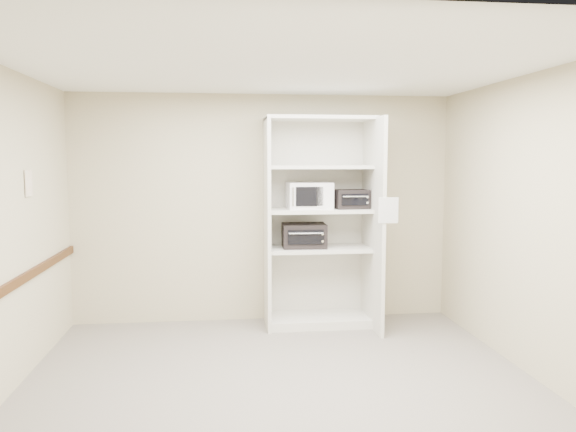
{
  "coord_description": "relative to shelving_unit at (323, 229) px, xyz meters",
  "views": [
    {
      "loc": [
        -0.48,
        -4.68,
        1.94
      ],
      "look_at": [
        0.23,
        1.41,
        1.32
      ],
      "focal_mm": 35.0,
      "sensor_mm": 36.0,
      "label": 1
    }
  ],
  "objects": [
    {
      "name": "toaster_oven_upper",
      "position": [
        0.32,
        -0.04,
        0.35
      ],
      "size": [
        0.4,
        0.31,
        0.22
      ],
      "primitive_type": "cube",
      "rotation": [
        0.0,
        0.0,
        0.08
      ],
      "color": "black",
      "rests_on": "shelving_unit"
    },
    {
      "name": "floor",
      "position": [
        -0.67,
        -1.7,
        -1.13
      ],
      "size": [
        4.5,
        4.0,
        0.01
      ],
      "primitive_type": "cube",
      "color": "#655E56",
      "rests_on": "ground"
    },
    {
      "name": "shelving_unit",
      "position": [
        0.0,
        0.0,
        0.0
      ],
      "size": [
        1.24,
        0.92,
        2.42
      ],
      "color": "silver",
      "rests_on": "floor"
    },
    {
      "name": "ceiling",
      "position": [
        -0.67,
        -1.7,
        1.57
      ],
      "size": [
        4.5,
        4.0,
        0.01
      ],
      "primitive_type": "cube",
      "color": "white"
    },
    {
      "name": "wall_right",
      "position": [
        1.58,
        -1.7,
        0.22
      ],
      "size": [
        0.02,
        4.0,
        2.7
      ],
      "primitive_type": "cube",
      "color": "#BBAF89",
      "rests_on": "ground"
    },
    {
      "name": "microwave",
      "position": [
        -0.15,
        0.03,
        0.39
      ],
      "size": [
        0.51,
        0.4,
        0.3
      ],
      "primitive_type": "cube",
      "rotation": [
        0.0,
        0.0,
        0.03
      ],
      "color": "white",
      "rests_on": "shelving_unit"
    },
    {
      "name": "toaster_oven_lower",
      "position": [
        -0.22,
        -0.0,
        -0.07
      ],
      "size": [
        0.51,
        0.39,
        0.28
      ],
      "primitive_type": "cube",
      "rotation": [
        0.0,
        0.0,
        -0.03
      ],
      "color": "black",
      "rests_on": "shelving_unit"
    },
    {
      "name": "wall_left",
      "position": [
        -2.92,
        -1.7,
        0.22
      ],
      "size": [
        0.02,
        4.0,
        2.7
      ],
      "primitive_type": "cube",
      "color": "#BBAF89",
      "rests_on": "ground"
    },
    {
      "name": "chair_rail",
      "position": [
        -2.89,
        -1.7,
        -0.23
      ],
      "size": [
        0.04,
        3.98,
        0.08
      ],
      "primitive_type": "cube",
      "color": "#391E0A",
      "rests_on": "wall_left"
    },
    {
      "name": "wall_front",
      "position": [
        -0.67,
        -3.7,
        0.22
      ],
      "size": [
        4.5,
        0.02,
        2.7
      ],
      "primitive_type": "cube",
      "color": "#BBAF89",
      "rests_on": "ground"
    },
    {
      "name": "wall_back",
      "position": [
        -0.67,
        0.3,
        0.22
      ],
      "size": [
        4.5,
        0.02,
        2.7
      ],
      "primitive_type": "cube",
      "color": "#BBAF89",
      "rests_on": "ground"
    },
    {
      "name": "wall_poster",
      "position": [
        -2.9,
        -1.04,
        0.59
      ],
      "size": [
        0.01,
        0.17,
        0.24
      ],
      "primitive_type": "cube",
      "color": "white",
      "rests_on": "wall_left"
    },
    {
      "name": "paper_sign",
      "position": [
        0.59,
        -0.63,
        0.27
      ],
      "size": [
        0.21,
        0.01,
        0.27
      ],
      "primitive_type": "cube",
      "rotation": [
        0.0,
        0.0,
        0.02
      ],
      "color": "white",
      "rests_on": "shelving_unit"
    }
  ]
}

